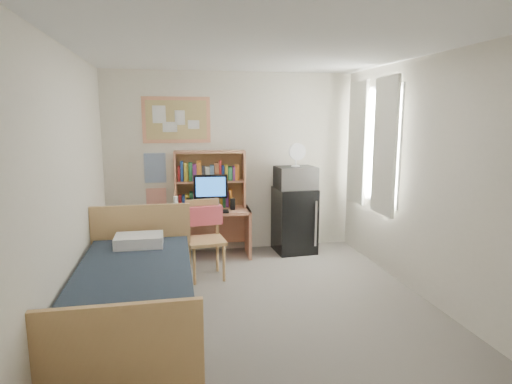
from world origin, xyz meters
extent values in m
cube|color=gray|center=(0.00, 0.00, -0.01)|extent=(3.60, 4.20, 0.02)
cube|color=white|center=(0.00, 0.00, 2.60)|extent=(3.60, 4.20, 0.02)
cube|color=white|center=(0.00, 2.10, 1.30)|extent=(3.60, 0.04, 2.60)
cube|color=white|center=(0.00, -2.10, 1.30)|extent=(3.60, 0.04, 2.60)
cube|color=white|center=(-1.80, 0.00, 1.30)|extent=(0.04, 4.20, 2.60)
cube|color=white|center=(1.80, 0.00, 1.30)|extent=(0.04, 4.20, 2.60)
cube|color=white|center=(1.75, 1.20, 1.60)|extent=(0.10, 1.40, 1.70)
cube|color=white|center=(1.72, 0.80, 1.60)|extent=(0.04, 0.55, 1.70)
cube|color=white|center=(1.72, 1.60, 1.60)|extent=(0.04, 0.55, 1.70)
cube|color=tan|center=(-0.78, 2.08, 1.92)|extent=(0.94, 0.03, 0.64)
cube|color=#295CA5|center=(-1.10, 2.09, 1.25)|extent=(0.30, 0.01, 0.42)
cube|color=#D54425|center=(-1.10, 2.09, 0.78)|extent=(0.28, 0.01, 0.36)
cube|color=tan|center=(-0.35, 1.80, 0.34)|extent=(1.12, 0.60, 0.68)
cube|color=tan|center=(-0.49, 0.97, 0.48)|extent=(0.53, 0.53, 0.96)
cube|color=black|center=(0.87, 1.80, 0.47)|extent=(0.58, 0.58, 0.94)
cube|color=#1C2532|center=(-1.24, -0.23, 0.30)|extent=(1.08, 2.15, 0.59)
cube|color=tan|center=(-0.34, 1.95, 1.09)|extent=(1.01, 0.31, 0.82)
cube|color=black|center=(-0.35, 1.74, 0.93)|extent=(0.46, 0.06, 0.49)
cube|color=black|center=(-0.36, 1.60, 0.69)|extent=(0.47, 0.17, 0.02)
cube|color=black|center=(-0.65, 1.76, 0.77)|extent=(0.08, 0.08, 0.18)
cube|color=black|center=(-0.05, 1.72, 0.76)|extent=(0.07, 0.07, 0.16)
cylinder|color=white|center=(-0.83, 1.73, 0.79)|extent=(0.07, 0.07, 0.22)
cube|color=#FF616D|center=(-0.51, 1.17, 0.75)|extent=(0.51, 0.21, 0.24)
cube|color=#B8B7BC|center=(0.87, 1.78, 1.10)|extent=(0.57, 0.45, 0.32)
cylinder|color=white|center=(0.87, 1.78, 1.41)|extent=(0.25, 0.25, 0.30)
cube|color=white|center=(-1.24, 0.52, 0.65)|extent=(0.50, 0.35, 0.12)
camera|label=1|loc=(-0.87, -4.07, 1.96)|focal=30.00mm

